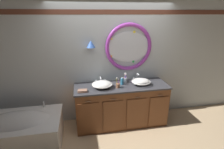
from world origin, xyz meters
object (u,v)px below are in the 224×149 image
sink_basin_left (102,84)px  soap_dispenser (122,81)px  toothbrush_holder_right (125,80)px  sink_basin_right (141,82)px  toothbrush_holder_left (118,85)px  folded_hand_towel (83,91)px  bathtub (18,130)px

sink_basin_left → soap_dispenser: (0.43, 0.09, 0.00)m
toothbrush_holder_right → sink_basin_right: bearing=-31.5°
toothbrush_holder_left → folded_hand_towel: bearing=-174.6°
sink_basin_left → sink_basin_right: 0.81m
toothbrush_holder_right → folded_hand_towel: (-0.91, -0.31, -0.04)m
bathtub → toothbrush_holder_right: 2.24m
bathtub → soap_dispenser: 2.13m
toothbrush_holder_right → soap_dispenser: toothbrush_holder_right is taller
sink_basin_left → folded_hand_towel: (-0.39, -0.13, -0.05)m
bathtub → folded_hand_towel: size_ratio=8.17×
bathtub → soap_dispenser: (2.00, 0.41, 0.63)m
sink_basin_right → bathtub: bearing=-172.3°
bathtub → toothbrush_holder_right: size_ratio=6.96×
sink_basin_left → toothbrush_holder_left: size_ratio=1.85×
bathtub → toothbrush_holder_right: bearing=13.4°
sink_basin_left → toothbrush_holder_left: 0.31m
bathtub → folded_hand_towel: (1.17, 0.19, 0.58)m
soap_dispenser → sink_basin_right: bearing=-12.8°
bathtub → sink_basin_right: bearing=7.7°
sink_basin_left → bathtub: bearing=-168.4°
toothbrush_holder_right → folded_hand_towel: 0.97m
sink_basin_left → sink_basin_right: size_ratio=1.05×
soap_dispenser → folded_hand_towel: soap_dispenser is taller
bathtub → sink_basin_right: (2.38, 0.32, 0.63)m
toothbrush_holder_left → folded_hand_towel: (-0.70, -0.07, -0.03)m
toothbrush_holder_left → folded_hand_towel: 0.70m
sink_basin_left → toothbrush_holder_left: (0.31, -0.07, -0.02)m
toothbrush_holder_left → toothbrush_holder_right: size_ratio=1.02×
soap_dispenser → folded_hand_towel: size_ratio=0.87×
bathtub → sink_basin_left: bearing=11.6°
sink_basin_right → folded_hand_towel: (-1.21, -0.13, -0.05)m
sink_basin_right → toothbrush_holder_left: size_ratio=1.77×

